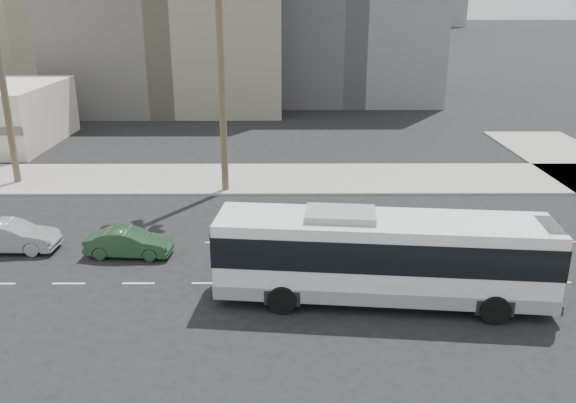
{
  "coord_description": "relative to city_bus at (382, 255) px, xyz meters",
  "views": [
    {
      "loc": [
        0.33,
        -22.85,
        11.59
      ],
      "look_at": [
        0.48,
        4.0,
        2.36
      ],
      "focal_mm": 36.72,
      "sensor_mm": 36.0,
      "label": 1
    }
  ],
  "objects": [
    {
      "name": "ground",
      "position": [
        -4.19,
        1.48,
        -1.99
      ],
      "size": [
        700.0,
        700.0,
        0.0
      ],
      "primitive_type": "plane",
      "color": "black",
      "rests_on": "ground"
    },
    {
      "name": "sidewalk_north",
      "position": [
        -4.19,
        16.98,
        -1.92
      ],
      "size": [
        120.0,
        7.0,
        0.15
      ],
      "primitive_type": "cube",
      "color": "gray",
      "rests_on": "ground"
    },
    {
      "name": "midrise_beige_west",
      "position": [
        -16.19,
        46.48,
        7.01
      ],
      "size": [
        24.0,
        18.0,
        18.0
      ],
      "primitive_type": "cube",
      "color": "#636059",
      "rests_on": "ground"
    },
    {
      "name": "city_bus",
      "position": [
        0.0,
        0.0,
        0.0
      ],
      "size": [
        13.43,
        4.28,
        3.79
      ],
      "rotation": [
        0.0,
        0.0,
        -0.1
      ],
      "color": "silver",
      "rests_on": "ground"
    },
    {
      "name": "car_a",
      "position": [
        -11.28,
        4.43,
        -1.33
      ],
      "size": [
        1.68,
        4.14,
        1.33
      ],
      "primitive_type": "imported",
      "rotation": [
        0.0,
        0.0,
        1.5
      ],
      "color": "#23472B",
      "rests_on": "ground"
    },
    {
      "name": "car_b",
      "position": [
        -17.17,
        5.05,
        -1.24
      ],
      "size": [
        1.67,
        4.57,
        1.5
      ],
      "primitive_type": "imported",
      "rotation": [
        0.0,
        0.0,
        1.55
      ],
      "color": "gray",
      "rests_on": "ground"
    }
  ]
}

